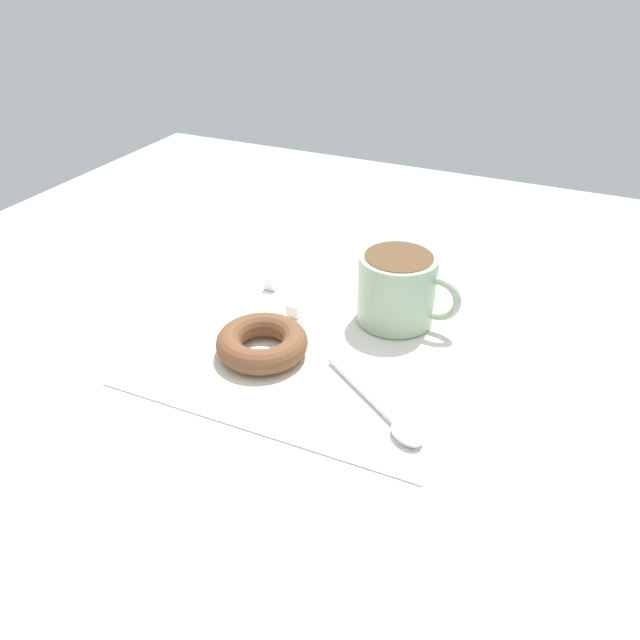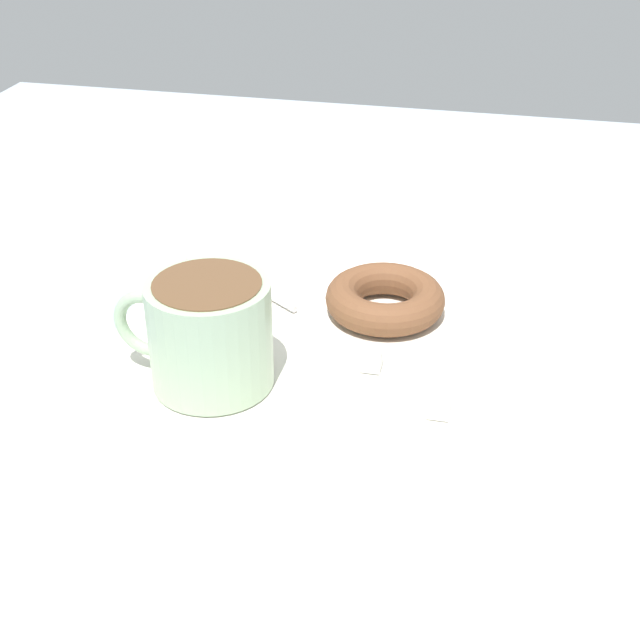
% 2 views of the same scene
% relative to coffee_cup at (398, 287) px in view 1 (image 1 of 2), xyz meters
% --- Properties ---
extents(ground_plane, '(1.20, 1.20, 0.02)m').
position_rel_coffee_cup_xyz_m(ground_plane, '(0.08, -0.07, -0.05)').
color(ground_plane, '#99A8B7').
extents(napkin, '(0.33, 0.33, 0.00)m').
position_rel_coffee_cup_xyz_m(napkin, '(0.07, -0.07, -0.04)').
color(napkin, white).
rests_on(napkin, ground_plane).
extents(coffee_cup, '(0.09, 0.12, 0.08)m').
position_rel_coffee_cup_xyz_m(coffee_cup, '(0.00, 0.00, 0.00)').
color(coffee_cup, '#9EB793').
rests_on(coffee_cup, napkin).
extents(donut, '(0.10, 0.10, 0.03)m').
position_rel_coffee_cup_xyz_m(donut, '(0.12, -0.11, -0.03)').
color(donut, brown).
rests_on(donut, napkin).
extents(spoon, '(0.10, 0.13, 0.01)m').
position_rel_coffee_cup_xyz_m(spoon, '(0.17, 0.05, -0.04)').
color(spoon, silver).
rests_on(spoon, napkin).
extents(sugar_cube, '(0.02, 0.02, 0.02)m').
position_rel_coffee_cup_xyz_m(sugar_cube, '(-0.00, -0.16, -0.03)').
color(sugar_cube, white).
rests_on(sugar_cube, napkin).
extents(sugar_cube_extra, '(0.01, 0.01, 0.01)m').
position_rel_coffee_cup_xyz_m(sugar_cube_extra, '(0.04, -0.11, -0.03)').
color(sugar_cube_extra, white).
rests_on(sugar_cube_extra, napkin).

